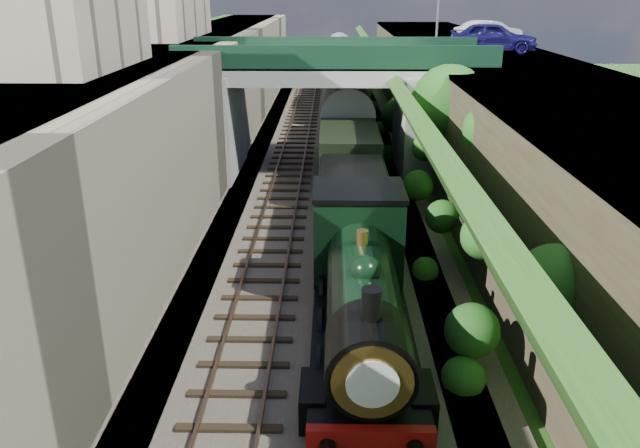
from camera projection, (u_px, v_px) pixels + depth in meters
The scene contains 17 objects.
trackbed at pixel (324, 195), 31.31m from camera, with size 10.00×90.00×0.20m, color #473F38.
retaining_wall at pixel (211, 127), 30.20m from camera, with size 1.00×90.00×7.00m, color #756B56.
street_plateau_left at pixel (139, 127), 30.26m from camera, with size 6.00×90.00×7.00m, color #262628.
street_plateau_right at pixel (521, 136), 30.07m from camera, with size 8.00×90.00×6.25m, color #262628.
embankment_slope at pixel (434, 152), 28.46m from camera, with size 4.46×90.00×6.45m.
track_left at pixel (285, 192), 31.29m from camera, with size 2.50×90.00×0.20m.
track_right at pixel (348, 192), 31.24m from camera, with size 2.50×90.00×0.20m.
road_bridge at pixel (343, 102), 33.63m from camera, with size 16.00×6.40×7.25m.
building_near at pixel (63, 12), 22.71m from camera, with size 4.00×8.00×4.00m, color gray.
tree at pixel (451, 106), 29.14m from camera, with size 3.60×3.80×6.60m.
car_blue at pixel (493, 37), 36.77m from camera, with size 2.03×5.06×1.72m, color #15114B.
car_silver at pixel (489, 32), 42.17m from camera, with size 1.64×4.70×1.55m, color silver.
locomotive at pixel (361, 293), 17.27m from camera, with size 3.10×10.22×3.83m.
tender at pixel (353, 213), 24.25m from camera, with size 2.70×6.00×3.05m.
coach_front at pixel (346, 132), 35.88m from camera, with size 2.90×18.00×3.70m.
coach_middle at pixel (342, 85), 53.46m from camera, with size 2.90×18.00×3.70m.
coach_rear at pixel (339, 61), 71.04m from camera, with size 2.90×18.00×3.70m.
Camera 1 is at (0.34, -9.80, 9.80)m, focal length 35.00 mm.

